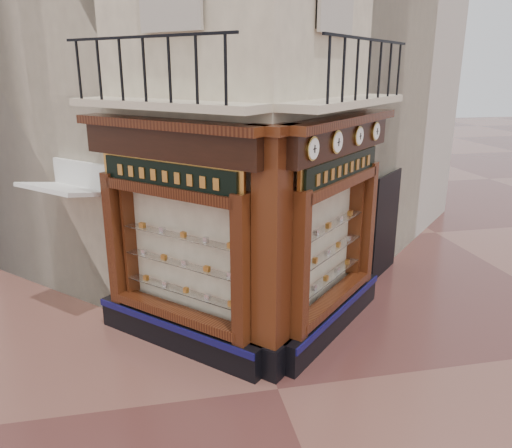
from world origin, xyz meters
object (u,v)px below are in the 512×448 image
object	(u,v)px
corner_pilaster	(272,260)
clock_b	(337,142)
clock_a	(313,149)
signboard_right	(342,169)
awning	(78,315)
clock_c	(359,136)
signboard_left	(168,176)
clock_d	(375,131)

from	to	relation	value
corner_pilaster	clock_b	world-z (taller)	corner_pilaster
clock_a	signboard_right	distance (m)	1.45
clock_a	awning	bearing A→B (deg)	100.97
clock_a	clock_c	bearing A→B (deg)	0.00
clock_c	awning	size ratio (longest dim) A/B	0.21
clock_b	signboard_left	bearing A→B (deg)	125.42
clock_d	clock_b	bearing A→B (deg)	-180.00
clock_a	awning	size ratio (longest dim) A/B	0.22
corner_pilaster	clock_d	world-z (taller)	corner_pilaster
signboard_right	clock_b	bearing A→B (deg)	-167.96
clock_d	signboard_left	bearing A→B (deg)	146.16
corner_pilaster	signboard_right	world-z (taller)	corner_pilaster
clock_c	clock_a	bearing A→B (deg)	-180.00
clock_b	clock_c	xyz separation A→B (m)	(0.63, 0.63, -0.00)
awning	clock_c	bearing A→B (deg)	-150.66
corner_pilaster	signboard_left	size ratio (longest dim) A/B	1.87
corner_pilaster	clock_c	xyz separation A→B (m)	(1.80, 1.20, 1.67)
clock_c	clock_d	size ratio (longest dim) A/B	0.98
awning	signboard_left	xyz separation A→B (m)	(1.89, -1.63, 3.10)
clock_c	awning	distance (m)	6.46
clock_a	signboard_left	distance (m)	2.35
awning	clock_d	bearing A→B (deg)	-143.66
awning	clock_b	bearing A→B (deg)	-159.63
clock_c	signboard_left	xyz separation A→B (m)	(-3.26, -0.18, -0.52)
corner_pilaster	clock_c	distance (m)	2.74
clock_c	signboard_left	world-z (taller)	clock_c
clock_d	signboard_right	size ratio (longest dim) A/B	0.16
clock_b	clock_d	world-z (taller)	clock_b
clock_b	clock_d	distance (m)	1.70
clock_a	awning	xyz separation A→B (m)	(-3.94, 2.66, -3.62)
clock_c	signboard_right	xyz separation A→B (m)	(-0.34, -0.18, -0.52)
corner_pilaster	clock_c	bearing A→B (deg)	-11.38
clock_b	clock_c	world-z (taller)	clock_b
clock_b	signboard_left	distance (m)	2.72
clock_b	clock_c	bearing A→B (deg)	-0.00
clock_c	signboard_right	distance (m)	0.65
corner_pilaster	clock_c	size ratio (longest dim) A/B	11.81
clock_d	awning	bearing A→B (deg)	126.34
clock_d	signboard_left	distance (m)	3.94
clock_a	clock_d	distance (m)	2.53
clock_c	clock_b	bearing A→B (deg)	180.00
clock_d	clock_a	bearing A→B (deg)	-180.00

